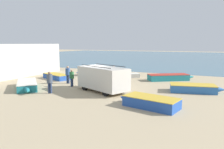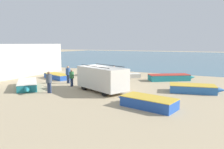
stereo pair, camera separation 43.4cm
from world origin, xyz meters
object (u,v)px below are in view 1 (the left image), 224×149
fishing_rowboat_0 (170,77)px  fishing_rowboat_5 (194,88)px  fishing_rowboat_3 (149,102)px  fisherman_3 (114,72)px  fisherman_0 (68,73)px  fisherman_2 (50,80)px  fisherman_1 (72,77)px  fishing_rowboat_6 (125,76)px  fishing_rowboat_1 (27,85)px  fishing_rowboat_4 (56,76)px  parked_van (103,78)px  fishing_rowboat_2 (93,73)px

fishing_rowboat_0 → fishing_rowboat_5: bearing=-94.3°
fishing_rowboat_3 → fishing_rowboat_5: bearing=-98.9°
fisherman_3 → fisherman_0: bearing=167.1°
fisherman_3 → fisherman_2: bearing=-164.8°
fisherman_0 → fisherman_1: size_ratio=1.11×
fishing_rowboat_6 → fisherman_3: fisherman_3 is taller
fishing_rowboat_1 → fishing_rowboat_4: 5.67m
fishing_rowboat_1 → fisherman_2: bearing=33.6°
fishing_rowboat_0 → fishing_rowboat_3: 11.03m
parked_van → fishing_rowboat_6: 7.95m
fishing_rowboat_1 → fishing_rowboat_6: bearing=103.5°
parked_van → fishing_rowboat_6: (-1.06, 7.83, -0.91)m
fisherman_3 → fisherman_1: bearing=-173.4°
fishing_rowboat_4 → fisherman_0: bearing=169.3°
fishing_rowboat_4 → fisherman_3: fisherman_3 is taller
fishing_rowboat_3 → fishing_rowboat_6: fishing_rowboat_3 is taller
fishing_rowboat_2 → fishing_rowboat_4: size_ratio=0.92×
fishing_rowboat_1 → fisherman_2: fisherman_2 is taller
fisherman_0 → fisherman_2: size_ratio=0.99×
parked_van → fisherman_1: parked_van is taller
fishing_rowboat_2 → fisherman_3: size_ratio=2.58×
fishing_rowboat_6 → fishing_rowboat_3: bearing=82.0°
fishing_rowboat_2 → fishing_rowboat_1: bearing=63.2°
fishing_rowboat_3 → fisherman_2: size_ratio=2.40×
fishing_rowboat_1 → fishing_rowboat_4: size_ratio=1.02×
fisherman_2 → fishing_rowboat_2: bearing=179.3°
parked_van → fishing_rowboat_3: size_ratio=1.20×
fisherman_0 → fisherman_2: bearing=15.5°
fishing_rowboat_5 → fisherman_1: bearing=-179.2°
fishing_rowboat_6 → fisherman_2: 10.64m
fishing_rowboat_0 → fishing_rowboat_4: (-12.12, -4.65, -0.05)m
fisherman_0 → fisherman_2: fisherman_2 is taller
fisherman_2 → fisherman_0: bearing=-173.6°
fishing_rowboat_0 → fisherman_2: size_ratio=2.78×
parked_van → fishing_rowboat_1: size_ratio=1.14×
fishing_rowboat_1 → fisherman_1: size_ratio=2.83×
parked_van → fishing_rowboat_2: (-5.50, 7.74, -0.82)m
parked_van → fisherman_2: 4.34m
fisherman_1 → fishing_rowboat_6: bearing=80.8°
fishing_rowboat_6 → fisherman_1: (-2.53, -7.24, 0.72)m
fishing_rowboat_2 → fisherman_2: fisherman_2 is taller
fishing_rowboat_2 → fisherman_3: (4.00, -2.27, 0.62)m
parked_van → fishing_rowboat_5: size_ratio=1.14×
fisherman_3 → parked_van: bearing=-134.9°
fishing_rowboat_2 → fishing_rowboat_4: 4.89m
fishing_rowboat_0 → fishing_rowboat_3: (0.77, -11.01, 0.00)m
fishing_rowboat_2 → fisherman_0: bearing=75.6°
fisherman_1 → fisherman_3: fisherman_1 is taller
fishing_rowboat_2 → fishing_rowboat_0: bearing=162.9°
parked_van → fishing_rowboat_0: (4.10, 8.21, -0.82)m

